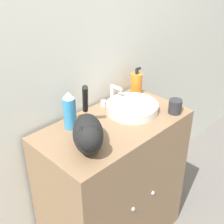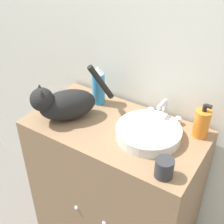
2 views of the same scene
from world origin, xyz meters
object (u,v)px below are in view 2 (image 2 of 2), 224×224
Objects in this scene: cat at (63,103)px; cup at (164,168)px; spray_bottle at (98,86)px; soap_bottle at (202,123)px.

cat is 4.50× the size of cup.
cat is at bearing -105.55° from spray_bottle.
cat reaches higher than spray_bottle.
cup is (-0.03, -0.32, -0.03)m from soap_bottle.
cup is (0.57, -0.09, -0.05)m from cat.
soap_bottle is 0.83× the size of spray_bottle.
soap_bottle is 0.32m from cup.
soap_bottle is at bearing 148.63° from cat.
cat is 1.76× the size of spray_bottle.
spray_bottle is at bearing 149.75° from cup.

